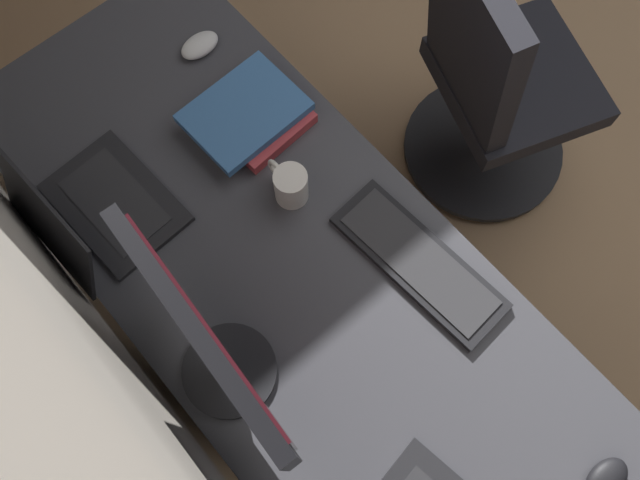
% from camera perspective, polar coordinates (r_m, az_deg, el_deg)
% --- Properties ---
extents(wall_back, '(5.05, 0.10, 2.60)m').
position_cam_1_polar(wall_back, '(0.86, -19.67, -17.87)').
color(wall_back, beige).
rests_on(wall_back, ground).
extents(desk, '(1.84, 0.71, 0.73)m').
position_cam_1_polar(desk, '(1.50, -1.44, -4.92)').
color(desk, '#38383D').
rests_on(desk, ground).
extents(drawer_pedestal, '(0.40, 0.51, 0.69)m').
position_cam_1_polar(drawer_pedestal, '(1.81, -2.34, -7.44)').
color(drawer_pedestal, '#38383D').
rests_on(drawer_pedestal, ground).
extents(monitor_primary, '(0.48, 0.20, 0.43)m').
position_cam_1_polar(monitor_primary, '(1.17, -9.36, -9.35)').
color(monitor_primary, black).
rests_on(monitor_primary, desk).
extents(laptop_leftmost, '(0.32, 0.30, 0.21)m').
position_cam_1_polar(laptop_leftmost, '(1.53, -19.48, 2.37)').
color(laptop_leftmost, black).
rests_on(laptop_leftmost, desk).
extents(keyboard_main, '(0.43, 0.17, 0.02)m').
position_cam_1_polar(keyboard_main, '(1.46, 8.61, -1.87)').
color(keyboard_main, black).
rests_on(keyboard_main, desk).
extents(mouse_main, '(0.06, 0.10, 0.03)m').
position_cam_1_polar(mouse_main, '(1.48, 23.74, -18.62)').
color(mouse_main, black).
rests_on(mouse_main, desk).
extents(mouse_spare, '(0.06, 0.10, 0.03)m').
position_cam_1_polar(mouse_spare, '(1.72, -10.46, 16.38)').
color(mouse_spare, silver).
rests_on(mouse_spare, desk).
extents(book_stack_near, '(0.23, 0.27, 0.06)m').
position_cam_1_polar(book_stack_near, '(1.58, -6.12, 10.91)').
color(book_stack_near, '#B2383D').
rests_on(book_stack_near, desk).
extents(coffee_mug, '(0.12, 0.08, 0.10)m').
position_cam_1_polar(coffee_mug, '(1.47, -2.62, 4.81)').
color(coffee_mug, silver).
rests_on(coffee_mug, desk).
extents(office_chair, '(0.56, 0.61, 0.97)m').
position_cam_1_polar(office_chair, '(2.03, 14.89, 12.58)').
color(office_chair, black).
rests_on(office_chair, ground).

